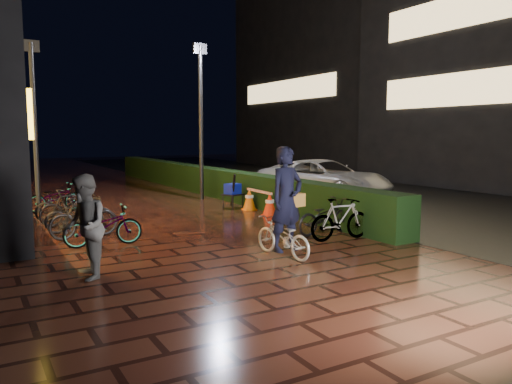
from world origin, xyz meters
TOP-DOWN VIEW (x-y plane):
  - ground at (0.00, 0.00)m, footprint 80.00×80.00m
  - asphalt_road at (9.00, 5.00)m, footprint 11.00×60.00m
  - hedge at (3.30, 8.00)m, footprint 0.70×20.00m
  - bystander_person at (-2.94, -1.25)m, footprint 0.67×0.83m
  - van at (6.26, 4.66)m, footprint 3.64×5.33m
  - far_buildings at (17.23, 9.61)m, footprint 9.08×31.00m
  - lamp_post_hedge at (2.47, 6.57)m, footprint 0.50×0.15m
  - lamp_post_sf at (-2.78, 6.18)m, footprint 0.46×0.13m
  - cyclist at (0.50, -1.65)m, footprint 0.77×1.48m
  - traffic_barrier at (2.71, 3.07)m, footprint 0.44×1.63m
  - cart_assembly at (2.44, 4.19)m, footprint 0.70×0.76m
  - parked_bikes_storefront at (-2.29, 3.38)m, footprint 1.74×5.96m
  - parked_bikes_hedge at (2.40, -0.64)m, footprint 1.66×1.25m

SIDE VIEW (x-z plane):
  - ground at x=0.00m, z-range 0.00..0.00m
  - asphalt_road at x=9.00m, z-range 0.00..0.01m
  - traffic_barrier at x=2.71m, z-range 0.00..0.65m
  - parked_bikes_storefront at x=-2.29m, z-range -0.03..0.87m
  - parked_bikes_hedge at x=2.40m, z-range -0.02..0.88m
  - hedge at x=3.30m, z-range 0.00..1.00m
  - cart_assembly at x=2.44m, z-range 0.01..1.09m
  - van at x=6.26m, z-range 0.01..1.36m
  - cyclist at x=0.50m, z-range -0.26..1.78m
  - bystander_person at x=-2.94m, z-range 0.00..1.65m
  - lamp_post_sf at x=-2.78m, z-range 0.24..5.07m
  - lamp_post_hedge at x=2.47m, z-range 0.26..5.52m
  - far_buildings at x=17.23m, z-range -0.53..13.47m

